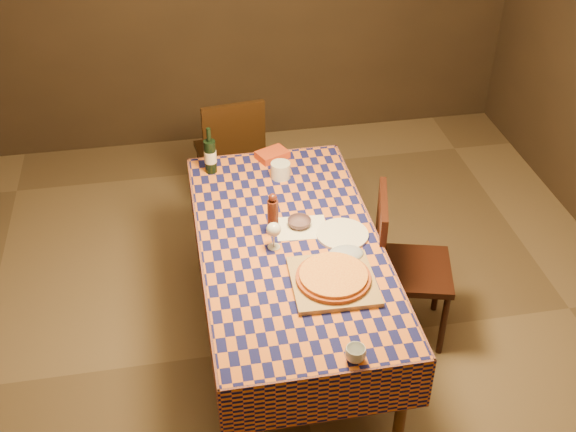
{
  "coord_description": "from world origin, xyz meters",
  "views": [
    {
      "loc": [
        -0.54,
        -2.9,
        3.09
      ],
      "look_at": [
        0.0,
        0.05,
        0.9
      ],
      "focal_mm": 45.0,
      "sensor_mm": 36.0,
      "label": 1
    }
  ],
  "objects_px": {
    "dining_table": "(290,253)",
    "cutting_board": "(333,281)",
    "chair_right": "(399,259)",
    "wine_bottle": "(210,156)",
    "chair_far": "(231,150)",
    "pizza": "(333,277)",
    "bowl": "(299,223)",
    "white_plate": "(342,234)"
  },
  "relations": [
    {
      "from": "dining_table",
      "to": "chair_right",
      "type": "bearing_deg",
      "value": 3.88
    },
    {
      "from": "wine_bottle",
      "to": "bowl",
      "type": "bearing_deg",
      "value": -56.57
    },
    {
      "from": "chair_far",
      "to": "white_plate",
      "type": "bearing_deg",
      "value": -72.47
    },
    {
      "from": "wine_bottle",
      "to": "chair_far",
      "type": "distance_m",
      "value": 0.75
    },
    {
      "from": "pizza",
      "to": "chair_right",
      "type": "bearing_deg",
      "value": 39.61
    },
    {
      "from": "dining_table",
      "to": "chair_right",
      "type": "relative_size",
      "value": 1.98
    },
    {
      "from": "white_plate",
      "to": "chair_right",
      "type": "distance_m",
      "value": 0.43
    },
    {
      "from": "wine_bottle",
      "to": "cutting_board",
      "type": "bearing_deg",
      "value": -66.41
    },
    {
      "from": "chair_far",
      "to": "wine_bottle",
      "type": "bearing_deg",
      "value": -105.97
    },
    {
      "from": "bowl",
      "to": "chair_right",
      "type": "bearing_deg",
      "value": -8.76
    },
    {
      "from": "dining_table",
      "to": "chair_right",
      "type": "distance_m",
      "value": 0.65
    },
    {
      "from": "cutting_board",
      "to": "white_plate",
      "type": "xyz_separation_m",
      "value": [
        0.13,
        0.36,
        -0.0
      ]
    },
    {
      "from": "pizza",
      "to": "white_plate",
      "type": "relative_size",
      "value": 1.7
    },
    {
      "from": "cutting_board",
      "to": "pizza",
      "type": "xyz_separation_m",
      "value": [
        -0.0,
        -0.0,
        0.03
      ]
    },
    {
      "from": "cutting_board",
      "to": "wine_bottle",
      "type": "distance_m",
      "value": 1.21
    },
    {
      "from": "pizza",
      "to": "white_plate",
      "type": "distance_m",
      "value": 0.38
    },
    {
      "from": "dining_table",
      "to": "cutting_board",
      "type": "relative_size",
      "value": 4.59
    },
    {
      "from": "cutting_board",
      "to": "pizza",
      "type": "bearing_deg",
      "value": -116.57
    },
    {
      "from": "wine_bottle",
      "to": "chair_right",
      "type": "height_order",
      "value": "wine_bottle"
    },
    {
      "from": "pizza",
      "to": "wine_bottle",
      "type": "height_order",
      "value": "wine_bottle"
    },
    {
      "from": "dining_table",
      "to": "bowl",
      "type": "xyz_separation_m",
      "value": [
        0.08,
        0.13,
        0.1
      ]
    },
    {
      "from": "wine_bottle",
      "to": "white_plate",
      "type": "distance_m",
      "value": 0.98
    },
    {
      "from": "dining_table",
      "to": "wine_bottle",
      "type": "distance_m",
      "value": 0.84
    },
    {
      "from": "wine_bottle",
      "to": "white_plate",
      "type": "xyz_separation_m",
      "value": [
        0.62,
        -0.75,
        -0.1
      ]
    },
    {
      "from": "wine_bottle",
      "to": "chair_far",
      "type": "bearing_deg",
      "value": 74.03
    },
    {
      "from": "wine_bottle",
      "to": "chair_far",
      "type": "height_order",
      "value": "wine_bottle"
    },
    {
      "from": "white_plate",
      "to": "chair_far",
      "type": "height_order",
      "value": "chair_far"
    },
    {
      "from": "cutting_board",
      "to": "white_plate",
      "type": "relative_size",
      "value": 1.47
    },
    {
      "from": "bowl",
      "to": "white_plate",
      "type": "xyz_separation_m",
      "value": [
        0.21,
        -0.13,
        -0.01
      ]
    },
    {
      "from": "bowl",
      "to": "white_plate",
      "type": "relative_size",
      "value": 0.46
    },
    {
      "from": "pizza",
      "to": "wine_bottle",
      "type": "xyz_separation_m",
      "value": [
        -0.48,
        1.11,
        0.07
      ]
    },
    {
      "from": "pizza",
      "to": "cutting_board",
      "type": "bearing_deg",
      "value": 63.43
    },
    {
      "from": "cutting_board",
      "to": "wine_bottle",
      "type": "height_order",
      "value": "wine_bottle"
    },
    {
      "from": "wine_bottle",
      "to": "white_plate",
      "type": "bearing_deg",
      "value": -50.48
    },
    {
      "from": "white_plate",
      "to": "bowl",
      "type": "bearing_deg",
      "value": 148.7
    },
    {
      "from": "cutting_board",
      "to": "bowl",
      "type": "height_order",
      "value": "bowl"
    },
    {
      "from": "pizza",
      "to": "white_plate",
      "type": "bearing_deg",
      "value": 69.49
    },
    {
      "from": "bowl",
      "to": "cutting_board",
      "type": "bearing_deg",
      "value": -81.55
    },
    {
      "from": "white_plate",
      "to": "cutting_board",
      "type": "bearing_deg",
      "value": -110.51
    },
    {
      "from": "dining_table",
      "to": "white_plate",
      "type": "distance_m",
      "value": 0.29
    },
    {
      "from": "dining_table",
      "to": "cutting_board",
      "type": "bearing_deg",
      "value": -67.5
    },
    {
      "from": "white_plate",
      "to": "chair_far",
      "type": "relative_size",
      "value": 0.29
    }
  ]
}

